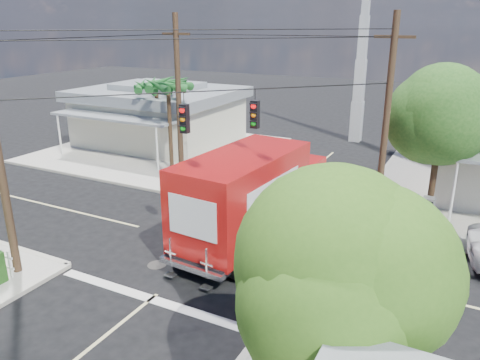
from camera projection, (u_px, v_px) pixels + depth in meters
The scene contains 12 objects.
ground at pixel (217, 246), 18.83m from camera, with size 120.00×120.00×0.00m, color black.
sidewalk_nw at pixel (160, 150), 32.69m from camera, with size 14.12×14.12×0.14m.
road_markings at pixel (198, 261), 17.59m from camera, with size 32.00×32.00×0.01m.
building_nw at pixel (159, 114), 33.82m from camera, with size 10.80×10.20×4.30m.
radio_tower at pixel (361, 65), 33.62m from camera, with size 0.80×0.80×17.00m.
tree_ne_front at pixel (442, 116), 19.84m from camera, with size 4.21×4.14×6.66m.
tree_se at pixel (350, 287), 8.39m from camera, with size 3.67×3.54×5.62m.
palm_nw_front at pixel (168, 87), 26.78m from camera, with size 3.01×3.08×5.59m.
palm_nw_back at pixel (156, 88), 29.03m from camera, with size 3.01×3.08×5.19m.
utility_poles at pixel (202, 121), 19.37m from camera, with size 12.00×10.68×9.00m.
vending_boxes at pixel (411, 207), 20.99m from camera, with size 1.90×0.50×1.10m.
delivery_truck at pixel (253, 195), 18.83m from camera, with size 3.45×9.01×3.82m.
Camera 1 is at (8.62, -14.66, 8.55)m, focal length 35.00 mm.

